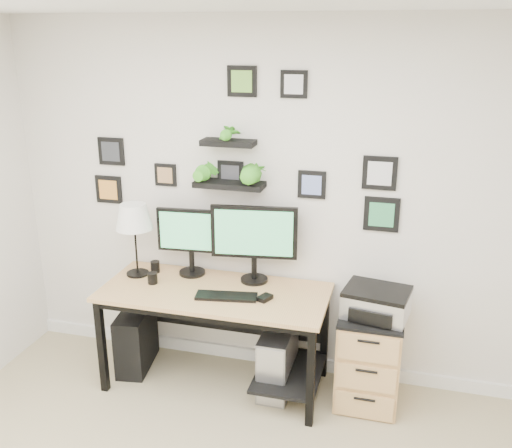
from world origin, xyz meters
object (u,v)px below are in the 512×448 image
(pc_tower_black, at_px, (136,339))
(printer, at_px, (376,302))
(monitor_left, at_px, (191,237))
(mug, at_px, (153,278))
(file_cabinet, at_px, (369,357))
(monitor_right, at_px, (254,238))
(pc_tower_grey, at_px, (278,360))
(desk, at_px, (221,305))
(table_lamp, at_px, (134,218))

(pc_tower_black, height_order, printer, printer)
(monitor_left, distance_m, mug, 0.40)
(mug, distance_m, file_cabinet, 1.63)
(monitor_right, distance_m, pc_tower_grey, 0.90)
(monitor_right, xyz_separation_m, file_cabinet, (0.86, -0.13, -0.75))
(monitor_left, relative_size, mug, 6.28)
(file_cabinet, bearing_deg, desk, -176.85)
(desk, height_order, pc_tower_grey, desk)
(monitor_right, bearing_deg, desk, -136.22)
(monitor_right, height_order, pc_tower_black, monitor_right)
(table_lamp, xyz_separation_m, pc_tower_grey, (1.10, -0.08, -0.96))
(pc_tower_black, bearing_deg, table_lamp, 61.92)
(pc_tower_grey, bearing_deg, monitor_right, 141.19)
(desk, bearing_deg, pc_tower_grey, 0.65)
(monitor_right, bearing_deg, monitor_left, 179.48)
(table_lamp, bearing_deg, pc_tower_black, -109.47)
(mug, bearing_deg, monitor_right, 17.71)
(mug, distance_m, pc_tower_black, 0.59)
(monitor_left, bearing_deg, file_cabinet, -5.59)
(desk, height_order, printer, printer)
(desk, distance_m, monitor_right, 0.54)
(file_cabinet, bearing_deg, monitor_left, 174.41)
(table_lamp, relative_size, mug, 6.78)
(monitor_left, bearing_deg, printer, -6.40)
(desk, relative_size, mug, 19.74)
(pc_tower_grey, bearing_deg, mug, -177.38)
(monitor_left, xyz_separation_m, printer, (1.37, -0.15, -0.28))
(file_cabinet, relative_size, printer, 1.44)
(table_lamp, height_order, mug, table_lamp)
(mug, relative_size, pc_tower_black, 0.17)
(file_cabinet, bearing_deg, pc_tower_grey, -175.22)
(file_cabinet, bearing_deg, table_lamp, 179.27)
(desk, relative_size, table_lamp, 2.91)
(pc_tower_grey, distance_m, printer, 0.85)
(printer, bearing_deg, pc_tower_grey, -177.25)
(monitor_left, relative_size, pc_tower_black, 1.09)
(file_cabinet, bearing_deg, monitor_right, 171.61)
(desk, xyz_separation_m, monitor_left, (-0.29, 0.19, 0.42))
(monitor_left, bearing_deg, monitor_right, -0.52)
(pc_tower_grey, relative_size, file_cabinet, 0.71)
(printer, bearing_deg, file_cabinet, 135.07)
(pc_tower_grey, xyz_separation_m, file_cabinet, (0.64, 0.05, 0.10))
(pc_tower_black, xyz_separation_m, file_cabinet, (1.76, 0.04, 0.10))
(mug, xyz_separation_m, pc_tower_black, (-0.20, 0.06, -0.56))
(desk, distance_m, pc_tower_grey, 0.57)
(mug, bearing_deg, printer, 2.67)
(pc_tower_black, bearing_deg, printer, -8.07)
(desk, xyz_separation_m, table_lamp, (-0.68, 0.08, 0.57))
(table_lamp, xyz_separation_m, printer, (1.76, -0.04, -0.43))
(pc_tower_grey, relative_size, printer, 1.03)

